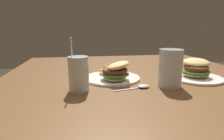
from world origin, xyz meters
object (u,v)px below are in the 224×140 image
Objects in this scene: meal_plate_far at (196,72)px; meal_plate_near at (114,74)px; juice_glass at (79,75)px; beer_glass at (170,70)px; spoon at (141,86)px.

meal_plate_near is at bearing -93.93° from meal_plate_far.
meal_plate_near is at bearing 127.41° from juice_glass.
juice_glass reaches higher than meal_plate_near.
beer_glass reaches higher than meal_plate_near.
meal_plate_near is 0.39m from meal_plate_far.
meal_plate_near is 1.65× the size of spoon.
juice_glass is 0.26m from spoon.
juice_glass reaches higher than beer_glass.
beer_glass reaches higher than meal_plate_far.
spoon is 0.64× the size of meal_plate_far.
beer_glass is at bearing -61.07° from meal_plate_far.
juice_glass is 1.28× the size of spoon.
beer_glass is (0.13, 0.21, 0.04)m from meal_plate_near.
meal_plate_near reaches higher than spoon.
juice_glass is at bearing 166.02° from spoon.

